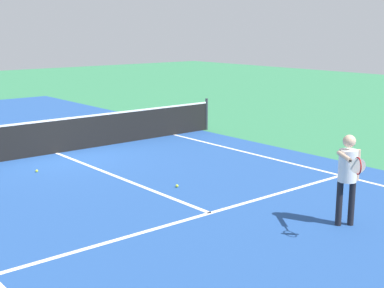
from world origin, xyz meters
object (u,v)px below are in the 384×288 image
(tennis_ball_near_net, at_px, (37,171))
(net, at_px, (56,136))
(tennis_ball_mid_court, at_px, (177,186))
(player_near, at_px, (348,170))

(tennis_ball_near_net, bearing_deg, net, 50.83)
(net, height_order, tennis_ball_near_net, net)
(net, bearing_deg, tennis_ball_mid_court, -83.19)
(player_near, bearing_deg, tennis_ball_mid_court, 102.67)
(net, relative_size, tennis_ball_mid_court, 168.21)
(tennis_ball_near_net, height_order, tennis_ball_mid_court, same)
(net, distance_m, tennis_ball_near_net, 2.06)
(tennis_ball_near_net, distance_m, tennis_ball_mid_court, 3.63)
(net, xyz_separation_m, player_near, (1.39, -8.39, 0.51))
(net, relative_size, tennis_ball_near_net, 168.21)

